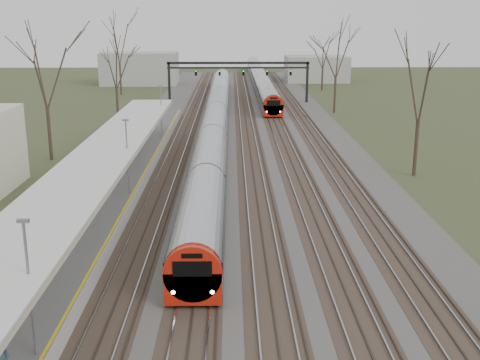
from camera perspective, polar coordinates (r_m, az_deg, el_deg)
The scene contains 8 objects.
track_bed at distance 61.19m, azimuth 0.18°, elevation 3.50°, with size 24.00×160.00×0.22m.
platform at distance 44.84m, azimuth -11.41°, elevation -0.61°, with size 3.50×69.00×1.00m, color #9E9B93.
canopy at distance 39.72m, azimuth -12.82°, elevation 2.37°, with size 4.10×50.00×3.11m.
signal_gantry at distance 90.22m, azimuth -0.14°, elevation 10.41°, with size 21.00×0.59×6.08m.
tree_west_far at distance 55.51m, azimuth -18.08°, elevation 9.86°, with size 5.50×5.50×11.33m.
tree_east_far at distance 49.45m, azimuth 16.77°, elevation 8.54°, with size 5.00×5.00×10.30m.
train_near at distance 69.73m, azimuth -2.24°, elevation 6.13°, with size 2.62×90.21×3.05m.
train_far at distance 113.05m, azimuth 1.88°, elevation 9.64°, with size 2.62×75.21×3.05m.
Camera 1 is at (-0.79, -4.90, 12.53)m, focal length 45.00 mm.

